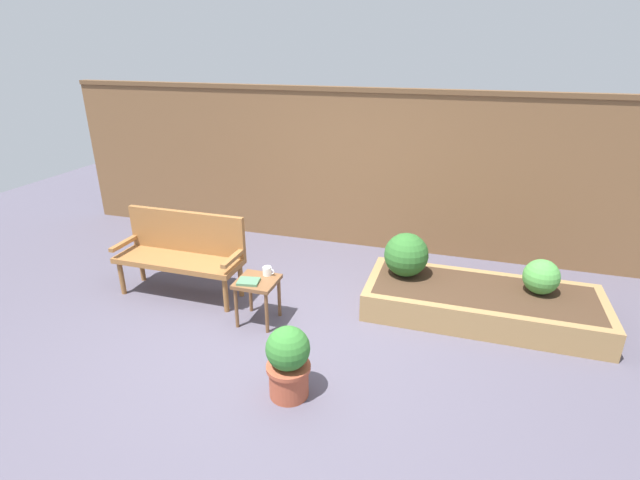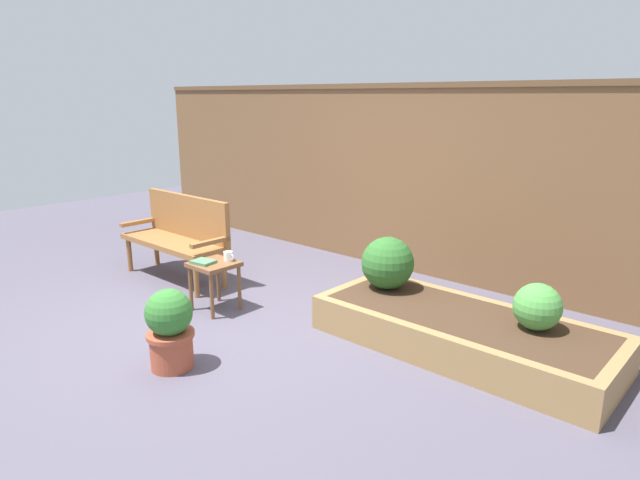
# 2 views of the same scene
# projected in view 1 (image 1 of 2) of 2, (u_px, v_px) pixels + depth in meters

# --- Properties ---
(ground_plane) EXTENTS (14.00, 14.00, 0.00)m
(ground_plane) POSITION_uv_depth(u_px,v_px,m) (279.00, 341.00, 4.62)
(ground_plane) COLOR #514C5B
(fence_back) EXTENTS (8.40, 0.14, 2.16)m
(fence_back) POSITION_uv_depth(u_px,v_px,m) (348.00, 169.00, 6.49)
(fence_back) COLOR brown
(fence_back) RESTS_ON ground_plane
(garden_bench) EXTENTS (1.44, 0.48, 0.94)m
(garden_bench) POSITION_uv_depth(u_px,v_px,m) (182.00, 248.00, 5.35)
(garden_bench) COLOR #936033
(garden_bench) RESTS_ON ground_plane
(side_table) EXTENTS (0.40, 0.40, 0.48)m
(side_table) POSITION_uv_depth(u_px,v_px,m) (257.00, 287.00, 4.80)
(side_table) COLOR brown
(side_table) RESTS_ON ground_plane
(cup_on_table) EXTENTS (0.13, 0.09, 0.09)m
(cup_on_table) POSITION_uv_depth(u_px,v_px,m) (267.00, 271.00, 4.85)
(cup_on_table) COLOR white
(cup_on_table) RESTS_ON side_table
(book_on_table) EXTENTS (0.23, 0.20, 0.03)m
(book_on_table) POSITION_uv_depth(u_px,v_px,m) (248.00, 281.00, 4.70)
(book_on_table) COLOR #4C7A56
(book_on_table) RESTS_ON side_table
(potted_boxwood) EXTENTS (0.36, 0.36, 0.63)m
(potted_boxwood) POSITION_uv_depth(u_px,v_px,m) (288.00, 361.00, 3.79)
(potted_boxwood) COLOR #A84C33
(potted_boxwood) RESTS_ON ground_plane
(raised_planter_bed) EXTENTS (2.40, 1.00, 0.30)m
(raised_planter_bed) POSITION_uv_depth(u_px,v_px,m) (482.00, 303.00, 5.00)
(raised_planter_bed) COLOR #997547
(raised_planter_bed) RESTS_ON ground_plane
(shrub_near_bench) EXTENTS (0.48, 0.48, 0.48)m
(shrub_near_bench) POSITION_uv_depth(u_px,v_px,m) (406.00, 255.00, 5.18)
(shrub_near_bench) COLOR brown
(shrub_near_bench) RESTS_ON raised_planter_bed
(shrub_far_corner) EXTENTS (0.36, 0.36, 0.36)m
(shrub_far_corner) POSITION_uv_depth(u_px,v_px,m) (541.00, 277.00, 4.83)
(shrub_far_corner) COLOR brown
(shrub_far_corner) RESTS_ON raised_planter_bed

